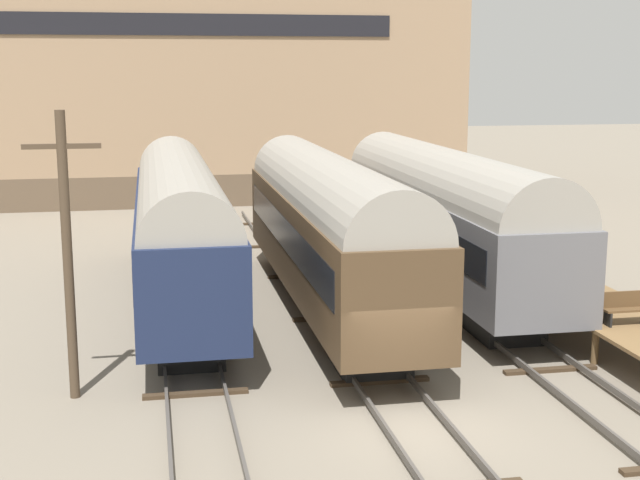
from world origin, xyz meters
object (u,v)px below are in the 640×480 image
(train_car_brown, at_px, (328,224))
(bench, at_px, (627,307))
(train_car_navy, at_px, (180,221))
(utility_pole, at_px, (67,251))
(train_car_grey, at_px, (444,211))

(train_car_brown, height_order, bench, train_car_brown)
(train_car_navy, xyz_separation_m, utility_pole, (-2.92, -8.21, 0.74))
(train_car_navy, bearing_deg, utility_pole, -109.57)
(train_car_brown, bearing_deg, train_car_grey, 25.63)
(train_car_brown, xyz_separation_m, utility_pole, (-7.61, -6.29, 0.67))
(train_car_brown, height_order, utility_pole, utility_pole)
(train_car_grey, distance_m, bench, 8.88)
(train_car_grey, height_order, bench, train_car_grey)
(train_car_grey, bearing_deg, bench, -73.71)
(utility_pole, bearing_deg, bench, 0.49)
(bench, bearing_deg, train_car_navy, 145.70)
(bench, relative_size, utility_pole, 0.20)
(train_car_brown, bearing_deg, train_car_navy, 157.80)
(train_car_navy, bearing_deg, bench, -34.30)
(train_car_grey, bearing_deg, utility_pole, -145.22)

